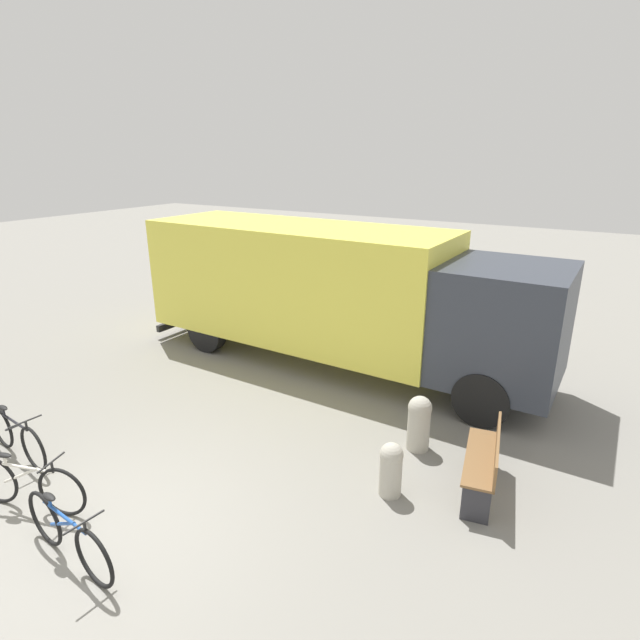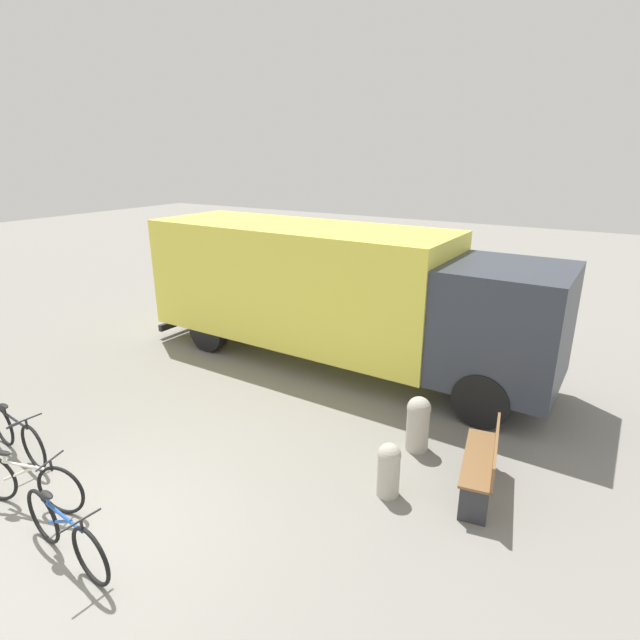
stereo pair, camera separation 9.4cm
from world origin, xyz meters
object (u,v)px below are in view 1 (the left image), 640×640
at_px(bicycle_near, 16,436).
at_px(bollard_far_bench, 419,421).
at_px(bicycle_far, 68,536).
at_px(delivery_truck, 332,289).
at_px(bicycle_middle, 28,484).
at_px(bollard_near_bench, 391,467).
at_px(park_bench, 486,460).

distance_m(bicycle_near, bollard_far_bench, 5.96).
height_order(bicycle_far, bollard_far_bench, bollard_far_bench).
relative_size(delivery_truck, bicycle_near, 5.24).
relative_size(bicycle_middle, bollard_far_bench, 1.87).
xyz_separation_m(bicycle_far, bollard_near_bench, (2.55, 2.89, 0.05)).
relative_size(bicycle_far, bollard_near_bench, 2.21).
bearing_deg(bicycle_near, bollard_far_bench, 38.59).
bearing_deg(bicycle_near, bollard_near_bench, 27.39).
height_order(delivery_truck, bollard_far_bench, delivery_truck).
xyz_separation_m(park_bench, bollard_far_bench, (-1.11, 0.52, -0.00)).
xyz_separation_m(delivery_truck, park_bench, (3.91, -2.80, -1.14)).
relative_size(delivery_truck, bicycle_far, 5.24).
height_order(park_bench, bicycle_middle, park_bench).
bearing_deg(delivery_truck, bicycle_middle, -97.45).
xyz_separation_m(delivery_truck, bicycle_near, (-2.18, -5.54, -1.25)).
relative_size(park_bench, bicycle_middle, 0.90).
relative_size(park_bench, bollard_near_bench, 1.93).
distance_m(bicycle_near, bicycle_far, 2.64).
bearing_deg(bollard_near_bench, bicycle_near, -157.99).
xyz_separation_m(park_bench, bicycle_middle, (-4.85, -3.31, -0.11)).
bearing_deg(bicycle_far, bicycle_near, 166.40).
bearing_deg(bicycle_middle, bicycle_near, 138.92).
height_order(bicycle_near, bollard_far_bench, bollard_far_bench).
bearing_deg(bicycle_near, bicycle_middle, -18.79).
bearing_deg(bicycle_near, park_bench, 29.65).
height_order(bicycle_middle, bicycle_far, same).
distance_m(bicycle_middle, bollard_near_bench, 4.61).
bearing_deg(bollard_far_bench, bicycle_far, -121.21).
relative_size(bicycle_near, bicycle_middle, 1.03).
height_order(bicycle_middle, bollard_far_bench, bollard_far_bench).
height_order(delivery_truck, bollard_near_bench, delivery_truck).
height_order(park_bench, bollard_near_bench, park_bench).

